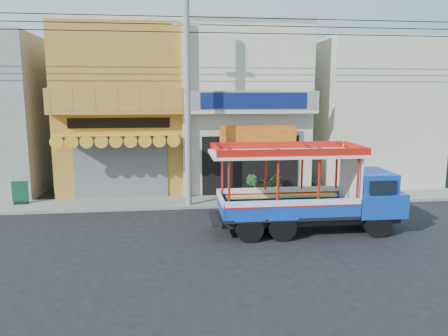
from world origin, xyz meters
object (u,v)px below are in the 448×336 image
utility_pole (191,89)px  songthaew_truck (320,190)px  green_sign (20,194)px  potted_plant_a (266,186)px  potted_plant_b (253,187)px  potted_plant_c (279,185)px

utility_pole → songthaew_truck: (4.34, -3.84, -3.53)m
green_sign → potted_plant_a: 10.86m
utility_pole → songthaew_truck: utility_pole is taller
potted_plant_a → green_sign: bearing=129.9°
utility_pole → green_sign: size_ratio=27.97×
potted_plant_a → potted_plant_b: bearing=158.6°
utility_pole → potted_plant_c: (4.14, 1.28, -4.43)m
potted_plant_c → utility_pole: bearing=-39.6°
green_sign → potted_plant_c: green_sign is taller
songthaew_truck → potted_plant_c: bearing=92.2°
songthaew_truck → potted_plant_b: 4.73m
utility_pole → potted_plant_b: (2.75, 0.54, -4.34)m
utility_pole → green_sign: (-7.40, 1.04, -4.49)m
potted_plant_a → utility_pole: bearing=145.3°
potted_plant_c → songthaew_truck: bearing=35.3°
songthaew_truck → potted_plant_b: bearing=109.9°
potted_plant_a → potted_plant_b: (-0.70, -0.37, 0.02)m
potted_plant_c → green_sign: bearing=-55.6°
potted_plant_c → potted_plant_a: bearing=-28.5°
songthaew_truck → potted_plant_c: (-0.19, 5.12, -0.89)m
green_sign → potted_plant_b: 10.17m
potted_plant_b → potted_plant_c: bearing=-119.6°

